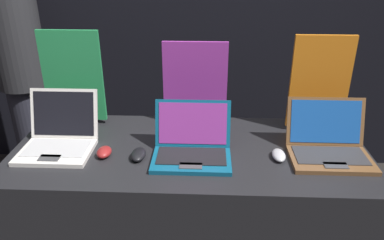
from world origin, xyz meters
name	(u,v)px	position (x,y,z in m)	size (l,w,h in m)	color
display_counter	(190,221)	(0.00, 0.36, 0.44)	(1.68, 0.72, 0.88)	black
laptop_front	(59,136)	(-0.62, 0.34, 0.94)	(0.33, 0.33, 0.25)	silver
mouse_front	(104,152)	(-0.39, 0.28, 0.90)	(0.07, 0.10, 0.04)	maroon
promo_stand_front	(73,81)	(-0.62, 0.62, 1.12)	(0.31, 0.07, 0.50)	black
laptop_middle	(192,145)	(0.01, 0.29, 0.94)	(0.35, 0.29, 0.23)	#0F5170
mouse_middle	(138,154)	(-0.23, 0.26, 0.90)	(0.07, 0.12, 0.04)	black
promo_stand_middle	(195,85)	(0.01, 0.66, 1.09)	(0.34, 0.07, 0.44)	black
laptop_back	(329,144)	(0.64, 0.33, 0.94)	(0.36, 0.31, 0.24)	brown
mouse_back	(279,155)	(0.41, 0.29, 0.90)	(0.06, 0.11, 0.03)	#B2B2B7
promo_stand_back	(319,87)	(0.64, 0.59, 1.12)	(0.29, 0.07, 0.50)	black
person_bystander	(23,76)	(-1.21, 1.25, 0.93)	(0.34, 0.34, 1.79)	#282833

